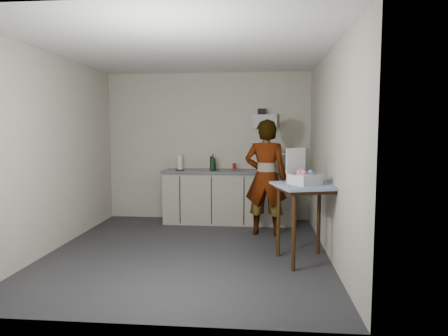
# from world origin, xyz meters

# --- Properties ---
(ground) EXTENTS (4.00, 4.00, 0.00)m
(ground) POSITION_xyz_m (0.00, 0.00, 0.00)
(ground) COLOR #2D2E33
(ground) RESTS_ON ground
(wall_back) EXTENTS (3.60, 0.02, 2.60)m
(wall_back) POSITION_xyz_m (0.00, 1.99, 1.30)
(wall_back) COLOR beige
(wall_back) RESTS_ON ground
(wall_right) EXTENTS (0.02, 4.00, 2.60)m
(wall_right) POSITION_xyz_m (1.79, 0.00, 1.30)
(wall_right) COLOR beige
(wall_right) RESTS_ON ground
(wall_left) EXTENTS (0.02, 4.00, 2.60)m
(wall_left) POSITION_xyz_m (-1.79, 0.00, 1.30)
(wall_left) COLOR beige
(wall_left) RESTS_ON ground
(ceiling) EXTENTS (3.60, 4.00, 0.01)m
(ceiling) POSITION_xyz_m (0.00, 0.00, 2.60)
(ceiling) COLOR white
(ceiling) RESTS_ON wall_back
(kitchen_counter) EXTENTS (2.24, 0.62, 0.91)m
(kitchen_counter) POSITION_xyz_m (0.40, 1.70, 0.43)
(kitchen_counter) COLOR black
(kitchen_counter) RESTS_ON ground
(wall_shelf) EXTENTS (0.42, 0.18, 0.37)m
(wall_shelf) POSITION_xyz_m (1.00, 1.92, 1.75)
(wall_shelf) COLOR silver
(wall_shelf) RESTS_ON ground
(side_table) EXTENTS (0.91, 0.91, 0.95)m
(side_table) POSITION_xyz_m (1.50, -0.28, 0.83)
(side_table) COLOR #371D0C
(side_table) RESTS_ON ground
(standing_man) EXTENTS (0.69, 0.51, 1.76)m
(standing_man) POSITION_xyz_m (1.02, 0.96, 0.88)
(standing_man) COLOR #B2A593
(standing_man) RESTS_ON ground
(soap_bottle) EXTENTS (0.14, 0.14, 0.28)m
(soap_bottle) POSITION_xyz_m (0.13, 1.60, 1.05)
(soap_bottle) COLOR black
(soap_bottle) RESTS_ON kitchen_counter
(soda_can) EXTENTS (0.06, 0.06, 0.11)m
(soda_can) POSITION_xyz_m (0.48, 1.77, 0.97)
(soda_can) COLOR red
(soda_can) RESTS_ON kitchen_counter
(dark_bottle) EXTENTS (0.07, 0.07, 0.24)m
(dark_bottle) POSITION_xyz_m (0.11, 1.67, 1.03)
(dark_bottle) COLOR black
(dark_bottle) RESTS_ON kitchen_counter
(paper_towel) EXTENTS (0.15, 0.15, 0.26)m
(paper_towel) POSITION_xyz_m (-0.44, 1.64, 1.04)
(paper_towel) COLOR black
(paper_towel) RESTS_ON kitchen_counter
(dish_rack) EXTENTS (0.42, 0.31, 0.29)m
(dish_rack) POSITION_xyz_m (1.21, 1.70, 0.98)
(dish_rack) COLOR white
(dish_rack) RESTS_ON kitchen_counter
(bakery_box) EXTENTS (0.43, 0.44, 0.43)m
(bakery_box) POSITION_xyz_m (1.44, -0.30, 1.05)
(bakery_box) COLOR silver
(bakery_box) RESTS_ON side_table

